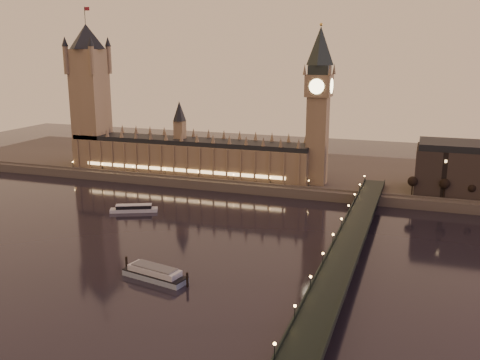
% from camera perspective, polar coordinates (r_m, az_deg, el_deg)
% --- Properties ---
extents(ground, '(700.00, 700.00, 0.00)m').
position_cam_1_polar(ground, '(272.24, -8.47, -6.51)').
color(ground, black).
rests_on(ground, ground).
extents(far_embankment, '(560.00, 130.00, 6.00)m').
position_cam_1_polar(far_embankment, '(410.84, 6.00, 0.91)').
color(far_embankment, '#423D35').
rests_on(far_embankment, ground).
extents(palace_of_westminster, '(180.00, 26.62, 52.00)m').
position_cam_1_polar(palace_of_westminster, '(388.61, -5.59, 3.00)').
color(palace_of_westminster, brown).
rests_on(palace_of_westminster, ground).
extents(victoria_tower, '(31.68, 31.68, 118.00)m').
position_cam_1_polar(victoria_tower, '(422.81, -15.75, 9.45)').
color(victoria_tower, brown).
rests_on(victoria_tower, ground).
extents(big_ben, '(17.68, 17.68, 104.00)m').
position_cam_1_polar(big_ben, '(353.95, 8.39, 8.79)').
color(big_ben, brown).
rests_on(big_ben, ground).
extents(westminster_bridge, '(13.20, 260.00, 15.30)m').
position_cam_1_polar(westminster_bridge, '(243.61, 11.14, -7.71)').
color(westminster_bridge, black).
rests_on(westminster_bridge, ground).
extents(bare_tree_0, '(5.58, 5.58, 11.35)m').
position_cam_1_polar(bare_tree_0, '(343.53, 18.09, -0.27)').
color(bare_tree_0, black).
rests_on(bare_tree_0, ground).
extents(bare_tree_1, '(5.58, 5.58, 11.35)m').
position_cam_1_polar(bare_tree_1, '(343.75, 20.87, -0.49)').
color(bare_tree_1, black).
rests_on(bare_tree_1, ground).
extents(bare_tree_2, '(5.58, 5.58, 11.35)m').
position_cam_1_polar(bare_tree_2, '(344.77, 23.64, -0.71)').
color(bare_tree_2, black).
rests_on(bare_tree_2, ground).
extents(cruise_boat_a, '(27.69, 16.90, 4.43)m').
position_cam_1_polar(cruise_boat_a, '(323.20, -11.26, -3.00)').
color(cruise_boat_a, silver).
rests_on(cruise_boat_a, ground).
extents(moored_barge, '(33.11, 14.07, 6.20)m').
position_cam_1_polar(moored_barge, '(229.23, -9.08, -9.80)').
color(moored_barge, '#8598A9').
rests_on(moored_barge, ground).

